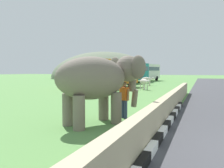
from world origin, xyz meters
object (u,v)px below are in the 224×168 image
object	(u,v)px
bus_white	(146,71)
elephant	(100,79)
bus_teal	(133,71)
bus_orange	(110,71)
cow_mid	(147,80)
cow_near	(144,82)
person_handler	(124,98)

from	to	relation	value
bus_white	elephant	bearing A→B (deg)	-169.46
bus_teal	bus_orange	bearing A→B (deg)	-176.87
bus_teal	cow_mid	xyz separation A→B (m)	(-5.90, -3.85, -1.21)
bus_teal	bus_white	xyz separation A→B (m)	(8.17, -0.38, -0.00)
bus_orange	cow_near	bearing A→B (deg)	-98.08
bus_teal	bus_white	distance (m)	8.18
bus_teal	cow_mid	bearing A→B (deg)	-146.90
bus_white	cow_mid	size ratio (longest dim) A/B	4.83
cow_near	cow_mid	xyz separation A→B (m)	(6.95, 1.29, 0.00)
elephant	person_handler	world-z (taller)	elephant
elephant	cow_mid	bearing A→B (deg)	8.51
person_handler	bus_orange	size ratio (longest dim) A/B	0.18
person_handler	bus_white	distance (m)	36.97
elephant	cow_mid	world-z (taller)	elephant
bus_teal	cow_near	xyz separation A→B (m)	(-12.85, -5.14, -1.21)
bus_teal	cow_mid	distance (m)	7.15
person_handler	bus_orange	xyz separation A→B (m)	(15.78, 7.28, 1.15)
person_handler	bus_teal	size ratio (longest dim) A/B	0.18
cow_near	elephant	bearing A→B (deg)	-172.36
person_handler	bus_orange	bearing A→B (deg)	24.77
bus_white	bus_orange	bearing A→B (deg)	-179.19
bus_white	cow_near	bearing A→B (deg)	-167.24
cow_near	cow_mid	distance (m)	7.07
bus_teal	cow_near	size ratio (longest dim) A/B	5.57
cow_near	person_handler	bearing A→B (deg)	-169.49
bus_white	person_handler	bearing A→B (deg)	-168.18
bus_teal	cow_near	distance (m)	13.89
elephant	person_handler	distance (m)	1.68
bus_orange	bus_white	world-z (taller)	same
elephant	bus_white	distance (m)	38.09
bus_white	cow_near	distance (m)	21.58
elephant	cow_mid	xyz separation A→B (m)	(23.38, 3.50, -0.95)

